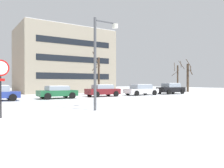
# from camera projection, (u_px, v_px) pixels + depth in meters

# --- Properties ---
(ground_plane) EXTENTS (120.00, 120.00, 0.00)m
(ground_plane) POSITION_uv_depth(u_px,v_px,m) (49.00, 110.00, 13.51)
(ground_plane) COLOR white
(road_surface) EXTENTS (80.00, 9.05, 0.00)m
(road_surface) POSITION_uv_depth(u_px,v_px,m) (34.00, 105.00, 16.45)
(road_surface) COLOR silver
(road_surface) RESTS_ON ground
(stop_sign) EXTENTS (0.76, 0.17, 2.69)m
(stop_sign) POSITION_uv_depth(u_px,v_px,m) (1.00, 77.00, 10.30)
(stop_sign) COLOR black
(stop_sign) RESTS_ON ground
(street_lamp) EXTENTS (1.69, 0.36, 5.43)m
(street_lamp) POSITION_uv_depth(u_px,v_px,m) (100.00, 54.00, 13.24)
(street_lamp) COLOR #4C4F54
(street_lamp) RESTS_ON ground
(parked_car_green) EXTENTS (3.85, 2.18, 1.32)m
(parked_car_green) POSITION_uv_depth(u_px,v_px,m) (57.00, 92.00, 22.68)
(parked_car_green) COLOR #1E6038
(parked_car_green) RESTS_ON ground
(parked_car_maroon) EXTENTS (3.95, 2.02, 1.41)m
(parked_car_maroon) POSITION_uv_depth(u_px,v_px,m) (103.00, 90.00, 25.99)
(parked_car_maroon) COLOR maroon
(parked_car_maroon) RESTS_ON ground
(parked_car_white) EXTENTS (4.52, 2.11, 1.41)m
(parked_car_white) POSITION_uv_depth(u_px,v_px,m) (141.00, 90.00, 28.77)
(parked_car_white) COLOR white
(parked_car_white) RESTS_ON ground
(parked_car_black) EXTENTS (4.23, 2.04, 1.56)m
(parked_car_black) POSITION_uv_depth(u_px,v_px,m) (171.00, 88.00, 31.84)
(parked_car_black) COLOR black
(parked_car_black) RESTS_ON ground
(tree_far_left) EXTENTS (1.12, 1.59, 5.55)m
(tree_far_left) POSITION_uv_depth(u_px,v_px,m) (98.00, 74.00, 28.52)
(tree_far_left) COLOR #423326
(tree_far_left) RESTS_ON ground
(tree_far_mid) EXTENTS (1.80, 1.86, 5.35)m
(tree_far_mid) POSITION_uv_depth(u_px,v_px,m) (178.00, 77.00, 39.06)
(tree_far_mid) COLOR #423326
(tree_far_mid) RESTS_ON ground
(tree_far_right) EXTENTS (1.43, 1.00, 5.62)m
(tree_far_right) POSITION_uv_depth(u_px,v_px,m) (188.00, 77.00, 38.51)
(tree_far_right) COLOR #423326
(tree_far_right) RESTS_ON ground
(building_far_right) EXTENTS (14.85, 9.82, 10.44)m
(building_far_right) POSITION_uv_depth(u_px,v_px,m) (64.00, 61.00, 38.05)
(building_far_right) COLOR #9E937F
(building_far_right) RESTS_ON ground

